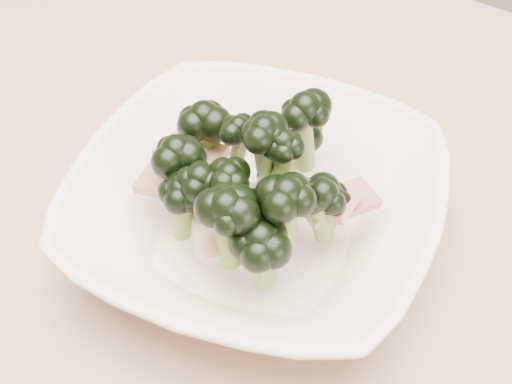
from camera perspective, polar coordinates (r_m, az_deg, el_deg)
dining_table at (r=0.64m, az=-2.08°, el=-7.30°), size 1.20×0.80×0.75m
broccoli_dish at (r=0.51m, az=-0.05°, el=-0.95°), size 0.31×0.31×0.12m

